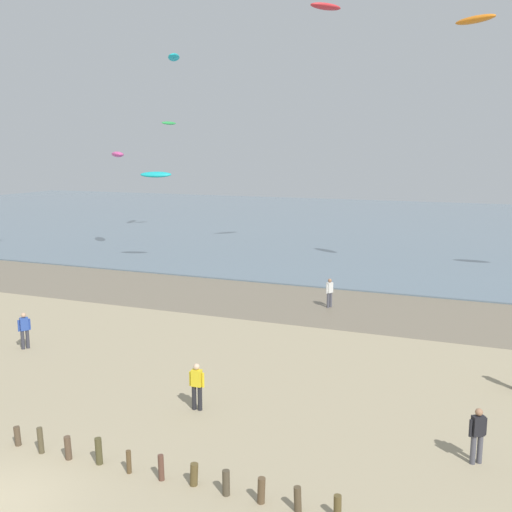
{
  "coord_description": "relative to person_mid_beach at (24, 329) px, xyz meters",
  "views": [
    {
      "loc": [
        11.63,
        -10.76,
        9.1
      ],
      "look_at": [
        2.46,
        12.17,
        4.71
      ],
      "focal_mm": 42.35,
      "sensor_mm": 36.0,
      "label": 1
    }
  ],
  "objects": [
    {
      "name": "person_mid_beach",
      "position": [
        0.0,
        0.0,
        0.0
      ],
      "size": [
        0.39,
        0.48,
        1.71
      ],
      "color": "#383842",
      "rests_on": "ground"
    },
    {
      "name": "kite_aloft_3",
      "position": [
        6.66,
        26.38,
        18.91
      ],
      "size": [
        2.46,
        2.81,
        0.54
      ],
      "primitive_type": "ellipsoid",
      "rotation": [
        0.1,
        0.0,
        4.06
      ],
      "color": "red"
    },
    {
      "name": "kite_aloft_0",
      "position": [
        -10.04,
        32.44,
        16.88
      ],
      "size": [
        2.24,
        3.47,
        0.83
      ],
      "primitive_type": "ellipsoid",
      "rotation": [
        0.33,
        0.0,
        5.07
      ],
      "color": "#19B2B7"
    },
    {
      "name": "groyne_near",
      "position": [
        11.64,
        -7.43,
        -0.57
      ],
      "size": [
        10.39,
        0.37,
        0.83
      ],
      "color": "brown",
      "rests_on": "ground"
    },
    {
      "name": "kite_aloft_5",
      "position": [
        -11.22,
        24.19,
        7.71
      ],
      "size": [
        2.78,
        2.89,
        0.57
      ],
      "primitive_type": "ellipsoid",
      "rotation": [
        0.09,
        0.0,
        2.32
      ],
      "color": "#E54C99"
    },
    {
      "name": "person_by_waterline",
      "position": [
        11.12,
        12.4,
        0.0
      ],
      "size": [
        0.36,
        0.52,
        1.71
      ],
      "color": "#4C4C56",
      "rests_on": "ground"
    },
    {
      "name": "person_right_flank",
      "position": [
        10.43,
        -2.97,
        0.0
      ],
      "size": [
        0.57,
        0.25,
        1.71
      ],
      "color": "#232328",
      "rests_on": "ground"
    },
    {
      "name": "wet_sand_strip",
      "position": [
        8.19,
        12.57,
        -0.91
      ],
      "size": [
        120.0,
        8.81,
        0.01
      ],
      "primitive_type": "cube",
      "color": "#7A6D59",
      "rests_on": "ground"
    },
    {
      "name": "sea",
      "position": [
        8.19,
        51.97,
        -0.87
      ],
      "size": [
        160.0,
        70.0,
        0.1
      ],
      "primitive_type": "cube",
      "color": "slate",
      "rests_on": "ground"
    },
    {
      "name": "kite_aloft_6",
      "position": [
        -4.64,
        19.59,
        6.25
      ],
      "size": [
        2.55,
        1.56,
        0.61
      ],
      "primitive_type": "ellipsoid",
      "rotation": [
        -0.33,
        0.0,
        3.46
      ],
      "color": "#19B2B7"
    },
    {
      "name": "kite_aloft_8",
      "position": [
        -12.91,
        36.17,
        10.87
      ],
      "size": [
        1.29,
        1.99,
        0.49
      ],
      "primitive_type": "ellipsoid",
      "rotation": [
        0.35,
        0.0,
        1.21
      ],
      "color": "green"
    },
    {
      "name": "person_left_flank",
      "position": [
        19.73,
        -3.23,
        0.0
      ],
      "size": [
        0.48,
        0.39,
        1.71
      ],
      "color": "#4C4C56",
      "rests_on": "ground"
    },
    {
      "name": "kite_aloft_4",
      "position": [
        17.82,
        20.86,
        16.1
      ],
      "size": [
        2.94,
        2.44,
        0.6
      ],
      "primitive_type": "ellipsoid",
      "rotation": [
        -0.16,
        0.0,
        2.55
      ],
      "color": "orange"
    }
  ]
}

